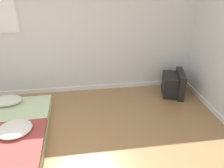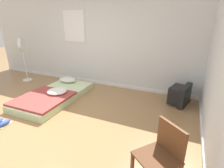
{
  "view_description": "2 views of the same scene",
  "coord_description": "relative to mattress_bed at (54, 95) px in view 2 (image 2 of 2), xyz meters",
  "views": [
    {
      "loc": [
        0.65,
        -1.57,
        2.23
      ],
      "look_at": [
        1.1,
        1.54,
        0.63
      ],
      "focal_mm": 35.0,
      "sensor_mm": 36.0,
      "label": 1
    },
    {
      "loc": [
        2.5,
        -2.03,
        1.94
      ],
      "look_at": [
        0.95,
        1.47,
        0.51
      ],
      "focal_mm": 28.0,
      "sensor_mm": 36.0,
      "label": 2
    }
  ],
  "objects": [
    {
      "name": "sneaker_pair",
      "position": [
        -0.14,
        -1.35,
        -0.06
      ],
      "size": [
        0.31,
        0.31,
        0.1
      ],
      "color": "silver",
      "rests_on": "ground_plane"
    },
    {
      "name": "ground_plane",
      "position": [
        0.5,
        -1.1,
        -0.11
      ],
      "size": [
        20.0,
        20.0,
        0.0
      ],
      "primitive_type": "plane",
      "color": "#997047"
    },
    {
      "name": "wooden_chair",
      "position": [
        2.89,
        -1.37,
        0.36
      ],
      "size": [
        0.62,
        0.62,
        0.81
      ],
      "color": "brown",
      "rests_on": "ground_plane"
    },
    {
      "name": "mattress_bed",
      "position": [
        0.0,
        0.0,
        0.0
      ],
      "size": [
        1.13,
        2.09,
        0.31
      ],
      "color": "beige",
      "rests_on": "ground_plane"
    },
    {
      "name": "wall_back",
      "position": [
        0.49,
        1.5,
        1.18
      ],
      "size": [
        8.23,
        0.08,
        2.6
      ],
      "color": "silver",
      "rests_on": "ground_plane"
    },
    {
      "name": "crt_tv",
      "position": [
        2.95,
        1.02,
        0.12
      ],
      "size": [
        0.52,
        0.63,
        0.5
      ],
      "color": "black",
      "rests_on": "ground_plane"
    },
    {
      "name": "standing_fan",
      "position": [
        -1.85,
        0.8,
        0.91
      ],
      "size": [
        0.3,
        0.39,
        1.4
      ],
      "color": "silver",
      "rests_on": "ground_plane"
    }
  ]
}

